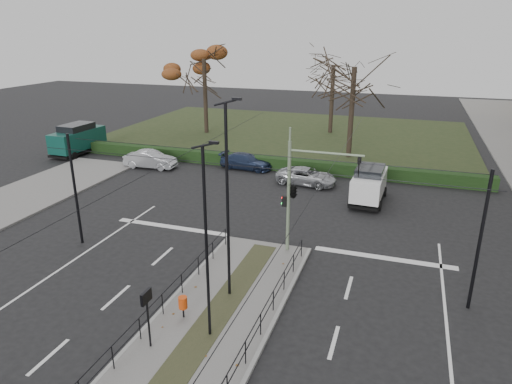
% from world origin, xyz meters
% --- Properties ---
extents(ground, '(140.00, 140.00, 0.00)m').
position_xyz_m(ground, '(0.00, 0.00, 0.00)').
color(ground, black).
rests_on(ground, ground).
extents(median_island, '(4.40, 15.00, 0.14)m').
position_xyz_m(median_island, '(0.00, -2.50, 0.07)').
color(median_island, '#625F5D').
rests_on(median_island, ground).
extents(park, '(38.00, 26.00, 0.10)m').
position_xyz_m(park, '(-6.00, 32.00, 0.05)').
color(park, '#232F17').
rests_on(park, ground).
extents(hedge, '(38.00, 1.00, 1.00)m').
position_xyz_m(hedge, '(-6.00, 18.60, 0.50)').
color(hedge, black).
rests_on(hedge, ground).
extents(median_railing, '(4.14, 13.24, 0.92)m').
position_xyz_m(median_railing, '(0.00, -2.60, 0.98)').
color(median_railing, black).
rests_on(median_railing, median_island).
extents(catenary, '(20.00, 34.00, 6.00)m').
position_xyz_m(catenary, '(0.00, 1.62, 3.42)').
color(catenary, black).
rests_on(catenary, ground).
extents(traffic_light, '(3.90, 2.23, 5.74)m').
position_xyz_m(traffic_light, '(1.52, 4.50, 3.48)').
color(traffic_light, slate).
rests_on(traffic_light, median_island).
extents(litter_bin, '(0.35, 0.35, 0.91)m').
position_xyz_m(litter_bin, '(-1.18, -2.53, 0.79)').
color(litter_bin, black).
rests_on(litter_bin, median_island).
extents(info_panel, '(0.13, 0.59, 2.27)m').
position_xyz_m(info_panel, '(-1.51, -4.48, 1.92)').
color(info_panel, black).
rests_on(info_panel, median_island).
extents(streetlamp_median_near, '(0.62, 0.13, 7.40)m').
position_xyz_m(streetlamp_median_near, '(0.27, -3.19, 3.90)').
color(streetlamp_median_near, black).
rests_on(streetlamp_median_near, median_island).
extents(streetlamp_median_far, '(0.70, 0.14, 8.39)m').
position_xyz_m(streetlamp_median_far, '(-0.07, -0.37, 4.41)').
color(streetlamp_median_far, black).
rests_on(streetlamp_median_far, median_island).
extents(parked_car_second, '(4.44, 1.76, 1.44)m').
position_xyz_m(parked_car_second, '(-13.55, 15.71, 0.72)').
color(parked_car_second, '#ABAEB3').
rests_on(parked_car_second, ground).
extents(parked_car_third, '(4.52, 2.12, 1.28)m').
position_xyz_m(parked_car_third, '(-5.91, 17.97, 0.64)').
color(parked_car_third, '#1F2B49').
rests_on(parked_car_third, ground).
extents(parked_car_fourth, '(4.65, 2.51, 1.24)m').
position_xyz_m(parked_car_fourth, '(-0.31, 15.61, 0.62)').
color(parked_car_fourth, '#ABAEB3').
rests_on(parked_car_fourth, ground).
extents(white_van, '(2.23, 4.58, 2.41)m').
position_xyz_m(white_van, '(4.41, 13.38, 1.25)').
color(white_van, white).
rests_on(white_van, ground).
extents(green_van, '(2.41, 5.72, 2.76)m').
position_xyz_m(green_van, '(-22.34, 17.71, 1.42)').
color(green_van, '#0D3C33').
rests_on(green_van, ground).
extents(rust_tree, '(7.40, 7.40, 10.33)m').
position_xyz_m(rust_tree, '(-14.77, 29.56, 7.94)').
color(rust_tree, black).
rests_on(rust_tree, park).
extents(bare_tree_center, '(6.32, 6.32, 9.15)m').
position_xyz_m(bare_tree_center, '(-1.72, 33.96, 6.48)').
color(bare_tree_center, black).
rests_on(bare_tree_center, park).
extents(bare_tree_near, '(7.42, 7.42, 10.40)m').
position_xyz_m(bare_tree_near, '(1.64, 24.19, 7.35)').
color(bare_tree_near, black).
rests_on(bare_tree_near, park).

